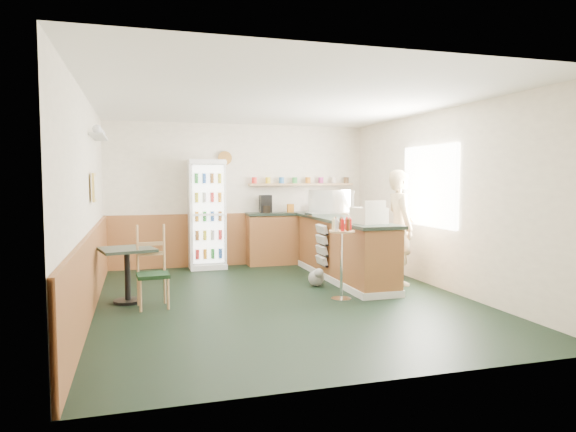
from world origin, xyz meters
name	(u,v)px	position (x,y,z in m)	size (l,w,h in m)	color
ground	(282,299)	(0.00, 0.00, 0.00)	(6.00, 6.00, 0.00)	black
room_envelope	(254,188)	(-0.23, 0.73, 1.52)	(5.04, 6.02, 2.72)	white
service_counter	(343,252)	(1.35, 1.07, 0.46)	(0.68, 3.01, 1.01)	#A46535
back_counter	(302,235)	(1.19, 2.80, 0.55)	(2.24, 0.42, 1.69)	#A46535
drinks_fridge	(207,214)	(-0.68, 2.74, 1.00)	(0.66, 0.55, 2.01)	white
display_case	(330,203)	(1.35, 1.73, 1.23)	(0.79, 0.41, 0.45)	silver
cash_register	(369,215)	(1.35, 0.12, 1.13)	(0.40, 0.43, 0.23)	beige
shopkeeper	(400,227)	(2.05, 0.47, 0.90)	(0.60, 0.43, 1.80)	tan
condiment_stand	(342,246)	(0.77, -0.25, 0.75)	(0.36, 0.36, 1.12)	silver
newspaper_rack	(322,245)	(0.99, 1.14, 0.57)	(0.09, 0.42, 0.68)	black
cafe_table	(127,264)	(-2.05, 0.41, 0.52)	(0.81, 0.81, 0.74)	black
cafe_chair	(152,264)	(-1.73, 0.11, 0.56)	(0.42, 0.42, 1.06)	black
dog_doorstop	(317,277)	(0.74, 0.67, 0.14)	(0.25, 0.32, 0.30)	gray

